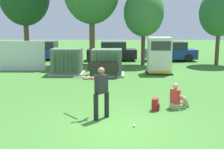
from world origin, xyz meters
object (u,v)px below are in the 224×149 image
object	(u,v)px
transformer_mid_west	(107,63)
sports_ball	(134,126)
transformer_west	(67,62)
backpack	(155,105)
batter	(100,90)
park_bench	(103,69)
seated_spectator	(177,98)
generator_enclosure	(159,56)
parked_car_right_of_center	(171,52)
parked_car_leftmost	(43,51)
parked_car_left_of_center	(112,52)

from	to	relation	value
transformer_mid_west	sports_ball	world-z (taller)	transformer_mid_west
transformer_west	backpack	distance (m)	8.78
batter	backpack	xyz separation A→B (m)	(1.96, 0.92, -0.76)
park_bench	seated_spectator	size ratio (longest dim) A/B	1.90
generator_enclosure	parked_car_right_of_center	distance (m)	6.67
transformer_mid_west	park_bench	distance (m)	0.89
seated_spectator	park_bench	bearing A→B (deg)	117.22
backpack	parked_car_right_of_center	distance (m)	14.57
park_bench	batter	xyz separation A→B (m)	(0.24, -7.19, 0.44)
sports_ball	transformer_west	bearing A→B (deg)	111.62
sports_ball	parked_car_right_of_center	distance (m)	16.46
seated_spectator	parked_car_leftmost	distance (m)	16.95
sports_ball	seated_spectator	size ratio (longest dim) A/B	0.09
transformer_west	parked_car_left_of_center	xyz separation A→B (m)	(2.68, 6.83, -0.04)
park_bench	batter	bearing A→B (deg)	-88.09
seated_spectator	backpack	xyz separation A→B (m)	(-0.86, -0.32, -0.16)
park_bench	parked_car_left_of_center	world-z (taller)	parked_car_left_of_center
sports_ball	seated_spectator	bearing A→B (deg)	49.75
seated_spectator	generator_enclosure	bearing A→B (deg)	87.01
park_bench	sports_ball	size ratio (longest dim) A/B	20.35
batter	transformer_mid_west	bearing A→B (deg)	90.47
transformer_west	parked_car_left_of_center	size ratio (longest dim) A/B	0.49
generator_enclosure	sports_ball	bearing A→B (deg)	-102.53
transformer_mid_west	parked_car_left_of_center	size ratio (longest dim) A/B	0.49
generator_enclosure	parked_car_right_of_center	world-z (taller)	generator_enclosure
sports_ball	parked_car_leftmost	world-z (taller)	parked_car_leftmost
sports_ball	backpack	distance (m)	1.95
parked_car_left_of_center	parked_car_right_of_center	xyz separation A→B (m)	(5.06, -0.12, 0.00)
park_bench	parked_car_left_of_center	size ratio (longest dim) A/B	0.43
transformer_mid_west	parked_car_right_of_center	world-z (taller)	same
seated_spectator	backpack	world-z (taller)	seated_spectator
park_bench	seated_spectator	distance (m)	6.69
backpack	parked_car_left_of_center	size ratio (longest dim) A/B	0.10
generator_enclosure	parked_car_left_of_center	bearing A→B (deg)	115.58
batter	seated_spectator	bearing A→B (deg)	23.74
park_bench	sports_ball	distance (m)	8.12
parked_car_left_of_center	generator_enclosure	bearing A→B (deg)	-64.42
transformer_west	parked_car_right_of_center	distance (m)	10.24
generator_enclosure	parked_car_left_of_center	size ratio (longest dim) A/B	0.54
transformer_mid_west	backpack	distance (m)	7.41
park_bench	parked_car_right_of_center	world-z (taller)	parked_car_right_of_center
generator_enclosure	parked_car_left_of_center	xyz separation A→B (m)	(-3.10, 6.48, -0.38)
transformer_mid_west	sports_ball	bearing A→B (deg)	-82.57
park_bench	backpack	bearing A→B (deg)	-70.65
parked_car_left_of_center	parked_car_right_of_center	size ratio (longest dim) A/B	0.99
park_bench	parked_car_leftmost	world-z (taller)	parked_car_leftmost
generator_enclosure	seated_spectator	bearing A→B (deg)	-92.99
transformer_mid_west	parked_car_leftmost	world-z (taller)	same
generator_enclosure	backpack	distance (m)	7.99
parked_car_left_of_center	parked_car_right_of_center	bearing A→B (deg)	-1.32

